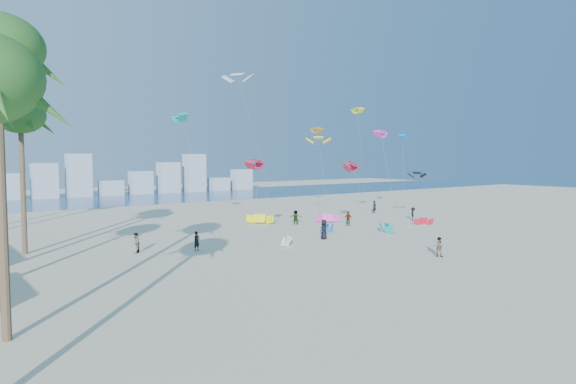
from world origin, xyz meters
TOP-DOWN VIEW (x-y plane):
  - ground at (0.00, 0.00)m, footprint 220.00×220.00m
  - ocean at (0.00, 72.00)m, footprint 220.00×220.00m
  - kitesurfer_near at (-6.49, 15.98)m, footprint 0.67×0.53m
  - kitesurfer_mid at (7.50, 2.37)m, footprint 0.81×0.91m
  - kitesurfers_far at (10.65, 19.83)m, footprint 37.68×13.31m
  - grounded_kites at (10.27, 19.86)m, footprint 23.55×16.53m
  - flying_kites at (11.53, 23.23)m, footprint 33.49×21.10m
  - distant_skyline at (-1.19, 82.00)m, footprint 85.00×3.00m

SIDE VIEW (x-z plane):
  - ground at x=0.00m, z-range 0.00..0.00m
  - ocean at x=0.00m, z-range 0.01..0.01m
  - grounded_kites at x=10.27m, z-range -0.08..0.99m
  - kitesurfer_mid at x=7.50m, z-range 0.00..1.55m
  - kitesurfer_near at x=-6.49m, z-range 0.00..1.62m
  - kitesurfers_far at x=10.65m, z-range -0.08..1.77m
  - distant_skyline at x=-1.19m, z-range -1.11..7.29m
  - flying_kites at x=11.53m, z-range 2.27..20.53m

